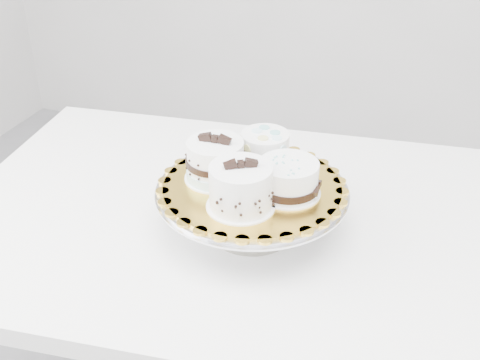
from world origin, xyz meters
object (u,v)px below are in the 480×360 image
(cake_banded, at_px, (215,162))
(cake_ribbon, at_px, (289,179))
(cake_stand, at_px, (252,201))
(table, at_px, (244,247))
(cake_board, at_px, (252,186))
(cake_swirl, at_px, (241,188))
(cake_dots, at_px, (265,149))

(cake_banded, height_order, cake_ribbon, cake_banded)
(cake_stand, xyz_separation_m, cake_banded, (-0.07, 0.00, 0.07))
(table, relative_size, cake_banded, 10.75)
(cake_stand, bearing_deg, cake_board, 180.00)
(cake_stand, distance_m, cake_board, 0.03)
(cake_board, height_order, cake_swirl, cake_swirl)
(cake_board, bearing_deg, table, 123.73)
(table, distance_m, cake_board, 0.19)
(cake_swirl, bearing_deg, cake_board, 63.62)
(cake_stand, xyz_separation_m, cake_ribbon, (0.07, -0.00, 0.06))
(cake_ribbon, bearing_deg, cake_dots, 128.25)
(cake_dots, bearing_deg, cake_board, -112.07)
(cake_ribbon, bearing_deg, cake_board, 175.09)
(cake_stand, relative_size, cake_banded, 3.06)
(cake_swirl, bearing_deg, cake_dots, 62.62)
(cake_banded, relative_size, cake_dots, 0.97)
(table, bearing_deg, cake_swirl, -80.20)
(table, bearing_deg, cake_dots, 40.63)
(cake_dots, relative_size, cake_ribbon, 0.97)
(cake_board, height_order, cake_ribbon, cake_ribbon)
(cake_banded, distance_m, cake_dots, 0.10)
(cake_banded, bearing_deg, cake_board, -1.44)
(table, xyz_separation_m, cake_ribbon, (0.10, -0.05, 0.21))
(cake_dots, distance_m, cake_ribbon, 0.11)
(cake_board, xyz_separation_m, cake_banded, (-0.07, 0.00, 0.04))
(cake_board, distance_m, cake_swirl, 0.08)
(cake_swirl, height_order, cake_dots, cake_swirl)
(cake_board, xyz_separation_m, cake_ribbon, (0.07, -0.00, 0.03))
(cake_dots, bearing_deg, cake_ribbon, -72.15)
(cake_banded, bearing_deg, cake_ribbon, -2.49)
(table, height_order, cake_dots, cake_dots)
(cake_dots, bearing_deg, cake_banded, -154.92)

